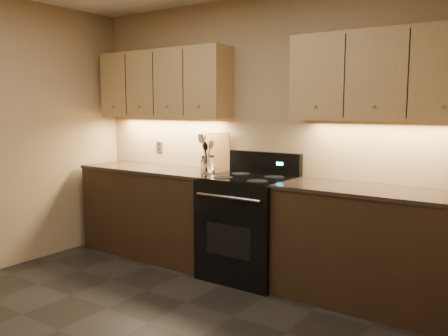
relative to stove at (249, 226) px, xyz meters
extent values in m
cube|color=tan|center=(-0.08, 0.32, 0.82)|extent=(4.00, 0.04, 2.60)
cube|color=tan|center=(1.92, -1.68, 0.82)|extent=(0.04, 4.00, 2.60)
cube|color=black|center=(-1.18, 0.02, -0.03)|extent=(1.60, 0.60, 0.90)
cube|color=#3E2F27|center=(-1.18, 0.02, 0.44)|extent=(1.62, 0.62, 0.03)
cube|color=black|center=(1.10, 0.02, -0.03)|extent=(1.44, 0.60, 0.90)
cube|color=#3E2F27|center=(1.10, 0.02, 0.44)|extent=(1.46, 0.62, 0.03)
cube|color=black|center=(0.00, -0.01, -0.02)|extent=(0.76, 0.65, 0.92)
cube|color=black|center=(0.00, -0.01, 0.45)|extent=(0.70, 0.60, 0.01)
cube|color=black|center=(0.00, 0.28, 0.55)|extent=(0.76, 0.07, 0.22)
cube|color=#19E5F2|center=(0.18, 0.24, 0.56)|extent=(0.06, 0.00, 0.03)
cylinder|color=silver|center=(0.00, -0.35, 0.32)|extent=(0.65, 0.02, 0.02)
cube|color=black|center=(0.00, -0.33, -0.07)|extent=(0.46, 0.00, 0.28)
cylinder|color=black|center=(-0.18, -0.16, 0.45)|extent=(0.18, 0.18, 0.00)
cylinder|color=black|center=(0.18, -0.16, 0.45)|extent=(0.18, 0.18, 0.00)
cylinder|color=black|center=(-0.18, 0.14, 0.45)|extent=(0.18, 0.18, 0.00)
cylinder|color=black|center=(0.18, 0.14, 0.45)|extent=(0.18, 0.18, 0.00)
cube|color=tan|center=(-1.18, 0.17, 1.32)|extent=(1.60, 0.30, 0.70)
cube|color=tan|center=(1.10, 0.17, 1.32)|extent=(1.44, 0.30, 0.70)
cube|color=#B2B5BA|center=(-1.38, 0.31, 0.64)|extent=(0.08, 0.01, 0.12)
cylinder|color=white|center=(-0.50, 0.04, 0.53)|extent=(0.15, 0.15, 0.17)
cylinder|color=white|center=(-0.50, 0.04, 0.46)|extent=(0.13, 0.13, 0.02)
cube|color=#DCB176|center=(-0.56, 0.28, 0.64)|extent=(0.31, 0.10, 0.38)
camera|label=1|loc=(2.24, -3.60, 1.07)|focal=38.00mm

